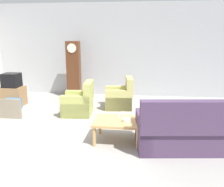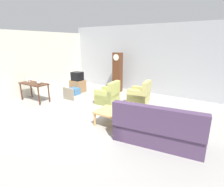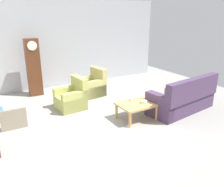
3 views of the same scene
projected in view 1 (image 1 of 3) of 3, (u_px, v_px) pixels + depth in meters
ground_plane at (90, 131)px, 5.60m from camera, size 10.40×10.40×0.00m
garage_door_wall at (111, 50)px, 8.70m from camera, size 8.40×0.16×3.20m
couch_floral at (194, 132)px, 4.62m from camera, size 2.20×1.14×1.04m
armchair_olive_near at (79, 104)px, 6.69m from camera, size 0.85×0.82×0.92m
armchair_olive_far at (120, 98)px, 7.31m from camera, size 0.88×0.85×0.92m
coffee_table_wood at (118, 123)px, 5.02m from camera, size 0.96×0.76×0.44m
grandfather_clock at (74, 70)px, 8.32m from camera, size 0.44×0.30×1.92m
tv_stand_cabinet at (13, 96)px, 7.58m from camera, size 0.68×0.52×0.58m
tv_crt at (11, 80)px, 7.46m from camera, size 0.48×0.44×0.42m
framed_picture_leaning at (10, 109)px, 6.37m from camera, size 0.60×0.05×0.52m
storage_box_blue at (12, 104)px, 7.16m from camera, size 0.45×0.39×0.31m
cup_white_porcelain at (118, 114)px, 5.24m from camera, size 0.08×0.08×0.08m
cup_blue_rimmed at (137, 117)px, 5.03m from camera, size 0.07×0.07×0.09m
bowl_white_stacked at (126, 120)px, 4.90m from camera, size 0.17×0.17×0.07m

